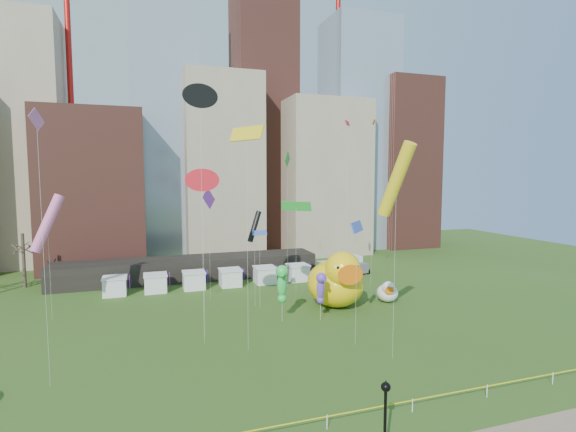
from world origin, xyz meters
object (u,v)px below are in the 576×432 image
object	(u,v)px
lamppost	(385,415)
box_truck	(350,263)
small_duck	(388,292)
big_duck	(337,280)
seahorse_green	(282,281)
seahorse_purple	(321,285)

from	to	relation	value
lamppost	box_truck	size ratio (longest dim) A/B	0.74
small_duck	box_truck	distance (m)	17.41
big_duck	box_truck	size ratio (longest dim) A/B	1.42
small_duck	box_truck	bearing A→B (deg)	102.20
seahorse_green	small_duck	bearing A→B (deg)	29.81
small_duck	box_truck	world-z (taller)	small_duck
seahorse_green	lamppost	size ratio (longest dim) A/B	1.25
small_duck	seahorse_green	size ratio (longest dim) A/B	0.65
lamppost	seahorse_purple	bearing A→B (deg)	75.34
small_duck	lamppost	bearing A→B (deg)	-97.82
small_duck	lamppost	distance (m)	31.07
seahorse_green	seahorse_purple	size ratio (longest dim) A/B	1.17
seahorse_green	seahorse_purple	bearing A→B (deg)	5.83
lamppost	big_duck	bearing A→B (deg)	70.23
big_duck	seahorse_green	bearing A→B (deg)	-155.02
box_truck	seahorse_green	bearing A→B (deg)	-143.07
big_duck	seahorse_purple	size ratio (longest dim) A/B	1.78
big_duck	box_truck	bearing A→B (deg)	63.52
seahorse_green	box_truck	world-z (taller)	seahorse_green
big_duck	small_duck	world-z (taller)	big_duck
seahorse_green	box_truck	size ratio (longest dim) A/B	0.93
big_duck	seahorse_green	size ratio (longest dim) A/B	1.53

